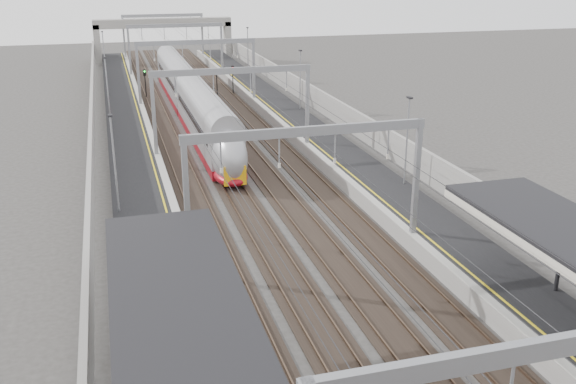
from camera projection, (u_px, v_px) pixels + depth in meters
platform_left at (133, 152)px, 53.66m from camera, size 4.00×120.00×1.00m
platform_right at (315, 138)px, 57.76m from camera, size 4.00×120.00×1.00m
tracks at (228, 150)px, 55.86m from camera, size 11.40×140.00×0.20m
overhead_line at (212, 68)px, 59.79m from camera, size 13.00×140.00×6.60m
overbridge at (163, 28)px, 103.89m from camera, size 22.00×2.20×6.90m
wall_left at (92, 142)px, 52.46m from camera, size 0.30×120.00×3.20m
wall_right at (349, 124)px, 58.21m from camera, size 0.30×120.00×3.20m
train at (192, 104)px, 64.56m from camera, size 2.56×46.60×4.05m
signal_green at (145, 78)px, 76.25m from camera, size 0.32×0.32×3.48m
signal_red_near at (217, 77)px, 77.21m from camera, size 0.32×0.32×3.48m
signal_red_far at (233, 75)px, 78.86m from camera, size 0.32×0.32×3.48m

